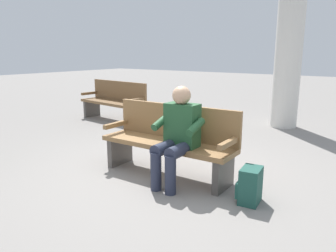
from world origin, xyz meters
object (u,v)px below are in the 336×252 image
object	(u,v)px
person_seated	(177,134)
backpack	(250,186)
bench_far	(114,101)
support_pillar	(291,27)
bench_near	(170,140)

from	to	relation	value
person_seated	backpack	xyz separation A→B (m)	(-0.91, -0.03, -0.44)
bench_far	support_pillar	bearing A→B (deg)	-148.35
bench_near	person_seated	world-z (taller)	person_seated
bench_far	bench_near	bearing A→B (deg)	151.78
bench_near	support_pillar	size ratio (longest dim) A/B	0.44
bench_far	backpack	bearing A→B (deg)	157.80
bench_near	support_pillar	xyz separation A→B (m)	(-0.36, -3.70, 1.60)
backpack	person_seated	bearing A→B (deg)	1.93
backpack	bench_far	size ratio (longest dim) A/B	0.21
bench_near	backpack	xyz separation A→B (m)	(-1.18, 0.19, -0.27)
bench_near	bench_far	world-z (taller)	same
person_seated	support_pillar	size ratio (longest dim) A/B	0.29
backpack	support_pillar	xyz separation A→B (m)	(0.82, -3.90, 1.87)
backpack	support_pillar	bearing A→B (deg)	-78.10
support_pillar	person_seated	bearing A→B (deg)	88.71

